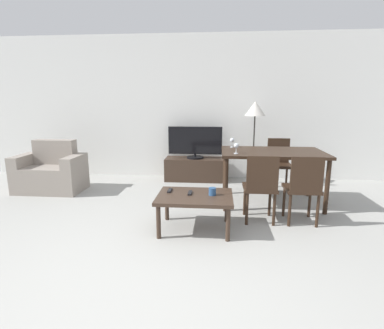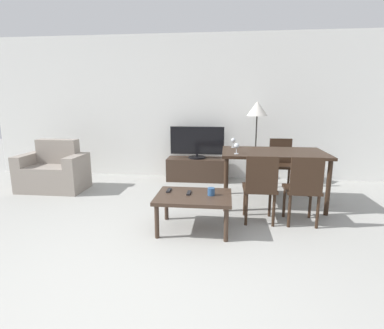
{
  "view_description": "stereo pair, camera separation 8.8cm",
  "coord_description": "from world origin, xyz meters",
  "px_view_note": "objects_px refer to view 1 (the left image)",
  "views": [
    {
      "loc": [
        0.63,
        -2.0,
        1.48
      ],
      "look_at": [
        0.28,
        1.89,
        0.65
      ],
      "focal_mm": 28.0,
      "sensor_mm": 36.0,
      "label": 1
    },
    {
      "loc": [
        0.71,
        -1.99,
        1.48
      ],
      "look_at": [
        0.28,
        1.89,
        0.65
      ],
      "focal_mm": 28.0,
      "sensor_mm": 36.0,
      "label": 2
    }
  ],
  "objects_px": {
    "floor_lamp": "(255,112)",
    "wine_glass_center": "(232,141)",
    "coffee_table": "(195,199)",
    "wine_glass_left": "(236,146)",
    "dining_chair_near": "(261,185)",
    "dining_table": "(272,157)",
    "dining_chair_far": "(279,161)",
    "cup_white_near": "(212,191)",
    "dining_chair_near_right": "(303,186)",
    "remote_secondary": "(170,191)",
    "remote_primary": "(190,193)",
    "tv": "(195,143)",
    "armchair": "(51,173)",
    "tv_stand": "(195,169)"
  },
  "relations": [
    {
      "from": "wine_glass_left",
      "to": "tv",
      "type": "bearing_deg",
      "value": 114.67
    },
    {
      "from": "cup_white_near",
      "to": "coffee_table",
      "type": "bearing_deg",
      "value": -175.74
    },
    {
      "from": "armchair",
      "to": "tv_stand",
      "type": "bearing_deg",
      "value": 20.81
    },
    {
      "from": "dining_chair_far",
      "to": "floor_lamp",
      "type": "xyz_separation_m",
      "value": [
        -0.4,
        0.26,
        0.8
      ]
    },
    {
      "from": "tv",
      "to": "dining_chair_far",
      "type": "bearing_deg",
      "value": -16.98
    },
    {
      "from": "tv_stand",
      "to": "cup_white_near",
      "type": "relative_size",
      "value": 12.58
    },
    {
      "from": "armchair",
      "to": "dining_chair_near",
      "type": "relative_size",
      "value": 1.23
    },
    {
      "from": "armchair",
      "to": "dining_chair_near",
      "type": "xyz_separation_m",
      "value": [
        3.3,
        -1.07,
        0.17
      ]
    },
    {
      "from": "dining_chair_far",
      "to": "wine_glass_left",
      "type": "xyz_separation_m",
      "value": [
        -0.79,
        -1.03,
        0.4
      ]
    },
    {
      "from": "tv_stand",
      "to": "dining_table",
      "type": "bearing_deg",
      "value": -44.93
    },
    {
      "from": "coffee_table",
      "to": "dining_chair_near",
      "type": "relative_size",
      "value": 1.01
    },
    {
      "from": "coffee_table",
      "to": "armchair",
      "type": "bearing_deg",
      "value": 151.85
    },
    {
      "from": "floor_lamp",
      "to": "cup_white_near",
      "type": "height_order",
      "value": "floor_lamp"
    },
    {
      "from": "dining_chair_far",
      "to": "dining_chair_near_right",
      "type": "xyz_separation_m",
      "value": [
        0.0,
        -1.51,
        0.0
      ]
    },
    {
      "from": "wine_glass_center",
      "to": "dining_chair_near",
      "type": "bearing_deg",
      "value": -73.67
    },
    {
      "from": "remote_secondary",
      "to": "wine_glass_left",
      "type": "distance_m",
      "value": 1.13
    },
    {
      "from": "armchair",
      "to": "remote_secondary",
      "type": "bearing_deg",
      "value": -29.11
    },
    {
      "from": "remote_primary",
      "to": "dining_chair_far",
      "type": "bearing_deg",
      "value": 52.36
    },
    {
      "from": "coffee_table",
      "to": "floor_lamp",
      "type": "relative_size",
      "value": 0.58
    },
    {
      "from": "tv",
      "to": "wine_glass_center",
      "type": "height_order",
      "value": "tv"
    },
    {
      "from": "remote_secondary",
      "to": "wine_glass_center",
      "type": "distance_m",
      "value": 1.52
    },
    {
      "from": "coffee_table",
      "to": "dining_chair_near",
      "type": "bearing_deg",
      "value": 19.7
    },
    {
      "from": "dining_chair_far",
      "to": "dining_chair_near",
      "type": "bearing_deg",
      "value": -108.46
    },
    {
      "from": "wine_glass_center",
      "to": "armchair",
      "type": "bearing_deg",
      "value": 179.83
    },
    {
      "from": "dining_chair_near_right",
      "to": "armchair",
      "type": "bearing_deg",
      "value": 164.28
    },
    {
      "from": "dining_chair_far",
      "to": "remote_primary",
      "type": "height_order",
      "value": "dining_chair_far"
    },
    {
      "from": "dining_chair_near",
      "to": "floor_lamp",
      "type": "relative_size",
      "value": 0.58
    },
    {
      "from": "dining_chair_near",
      "to": "dining_table",
      "type": "bearing_deg",
      "value": 71.54
    },
    {
      "from": "dining_chair_near",
      "to": "cup_white_near",
      "type": "distance_m",
      "value": 0.64
    },
    {
      "from": "floor_lamp",
      "to": "wine_glass_center",
      "type": "height_order",
      "value": "floor_lamp"
    },
    {
      "from": "dining_chair_near_right",
      "to": "wine_glass_left",
      "type": "xyz_separation_m",
      "value": [
        -0.79,
        0.49,
        0.4
      ]
    },
    {
      "from": "dining_table",
      "to": "dining_chair_far",
      "type": "relative_size",
      "value": 1.68
    },
    {
      "from": "dining_chair_near",
      "to": "cup_white_near",
      "type": "height_order",
      "value": "dining_chair_near"
    },
    {
      "from": "coffee_table",
      "to": "remote_secondary",
      "type": "distance_m",
      "value": 0.34
    },
    {
      "from": "remote_primary",
      "to": "remote_secondary",
      "type": "relative_size",
      "value": 1.0
    },
    {
      "from": "remote_primary",
      "to": "cup_white_near",
      "type": "bearing_deg",
      "value": -7.19
    },
    {
      "from": "dining_chair_near_right",
      "to": "wine_glass_center",
      "type": "xyz_separation_m",
      "value": [
        -0.82,
        1.06,
        0.4
      ]
    },
    {
      "from": "coffee_table",
      "to": "dining_chair_near_right",
      "type": "relative_size",
      "value": 1.01
    },
    {
      "from": "tv",
      "to": "wine_glass_left",
      "type": "distance_m",
      "value": 1.63
    },
    {
      "from": "dining_chair_near_right",
      "to": "wine_glass_center",
      "type": "height_order",
      "value": "wine_glass_center"
    },
    {
      "from": "dining_chair_near_right",
      "to": "cup_white_near",
      "type": "bearing_deg",
      "value": -166.32
    },
    {
      "from": "dining_chair_far",
      "to": "cup_white_near",
      "type": "height_order",
      "value": "dining_chair_far"
    },
    {
      "from": "cup_white_near",
      "to": "remote_secondary",
      "type": "bearing_deg",
      "value": 168.45
    },
    {
      "from": "remote_secondary",
      "to": "cup_white_near",
      "type": "bearing_deg",
      "value": -11.55
    },
    {
      "from": "dining_chair_far",
      "to": "wine_glass_center",
      "type": "relative_size",
      "value": 5.88
    },
    {
      "from": "floor_lamp",
      "to": "cup_white_near",
      "type": "bearing_deg",
      "value": -108.45
    },
    {
      "from": "coffee_table",
      "to": "cup_white_near",
      "type": "relative_size",
      "value": 9.73
    },
    {
      "from": "coffee_table",
      "to": "remote_secondary",
      "type": "bearing_deg",
      "value": 159.1
    },
    {
      "from": "wine_glass_center",
      "to": "cup_white_near",
      "type": "bearing_deg",
      "value": -101.43
    },
    {
      "from": "floor_lamp",
      "to": "wine_glass_left",
      "type": "bearing_deg",
      "value": -106.49
    }
  ]
}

